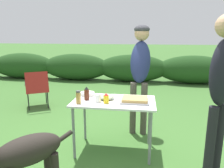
# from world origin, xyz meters

# --- Properties ---
(ground_plane) EXTENTS (60.00, 60.00, 0.00)m
(ground_plane) POSITION_xyz_m (0.00, 0.00, 0.00)
(ground_plane) COLOR #3D6B2D
(shrub_hedge) EXTENTS (14.40, 0.90, 0.92)m
(shrub_hedge) POSITION_xyz_m (0.00, 4.58, 0.46)
(shrub_hedge) COLOR #1E4219
(shrub_hedge) RESTS_ON ground
(folding_table) EXTENTS (1.10, 0.64, 0.74)m
(folding_table) POSITION_xyz_m (0.00, 0.00, 0.66)
(folding_table) COLOR white
(folding_table) RESTS_ON ground
(food_tray) EXTENTS (0.37, 0.30, 0.06)m
(food_tray) POSITION_xyz_m (0.28, -0.02, 0.77)
(food_tray) COLOR #9E9EA3
(food_tray) RESTS_ON folding_table
(plate_stack) EXTENTS (0.20, 0.20, 0.05)m
(plate_stack) POSITION_xyz_m (-0.42, 0.19, 0.76)
(plate_stack) COLOR white
(plate_stack) RESTS_ON folding_table
(mixing_bowl) EXTENTS (0.22, 0.22, 0.07)m
(mixing_bowl) POSITION_xyz_m (-0.11, 0.04, 0.77)
(mixing_bowl) COLOR #ADBC99
(mixing_bowl) RESTS_ON folding_table
(paper_cup_stack) EXTENTS (0.08, 0.08, 0.10)m
(paper_cup_stack) POSITION_xyz_m (-0.20, -0.10, 0.79)
(paper_cup_stack) COLOR white
(paper_cup_stack) RESTS_ON folding_table
(bbq_sauce_bottle) EXTENTS (0.07, 0.07, 0.18)m
(bbq_sauce_bottle) POSITION_xyz_m (-0.37, -0.02, 0.83)
(bbq_sauce_bottle) COLOR #562314
(bbq_sauce_bottle) RESTS_ON folding_table
(spice_jar) EXTENTS (0.06, 0.06, 0.17)m
(spice_jar) POSITION_xyz_m (-0.43, -0.19, 0.82)
(spice_jar) COLOR #B2893D
(spice_jar) RESTS_ON folding_table
(mustard_bottle) EXTENTS (0.07, 0.07, 0.13)m
(mustard_bottle) POSITION_xyz_m (-0.08, -0.13, 0.80)
(mustard_bottle) COLOR yellow
(mustard_bottle) RESTS_ON folding_table
(standing_person_in_olive_jacket) EXTENTS (0.35, 0.50, 1.75)m
(standing_person_in_olive_jacket) POSITION_xyz_m (0.33, 0.73, 1.14)
(standing_person_in_olive_jacket) COLOR #4C473D
(standing_person_in_olive_jacket) RESTS_ON ground
(standing_person_in_gray_fleece) EXTENTS (0.39, 0.39, 1.82)m
(standing_person_in_gray_fleece) POSITION_xyz_m (1.19, -0.41, 1.13)
(standing_person_in_gray_fleece) COLOR black
(standing_person_in_gray_fleece) RESTS_ON ground
(dog) EXTENTS (0.74, 0.81, 0.76)m
(dog) POSITION_xyz_m (-0.70, -1.10, 0.52)
(dog) COLOR #28231E
(dog) RESTS_ON ground
(camp_chair_green_behind_table) EXTENTS (0.69, 0.74, 0.83)m
(camp_chair_green_behind_table) POSITION_xyz_m (-1.91, 1.53, 0.47)
(camp_chair_green_behind_table) COLOR maroon
(camp_chair_green_behind_table) RESTS_ON ground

